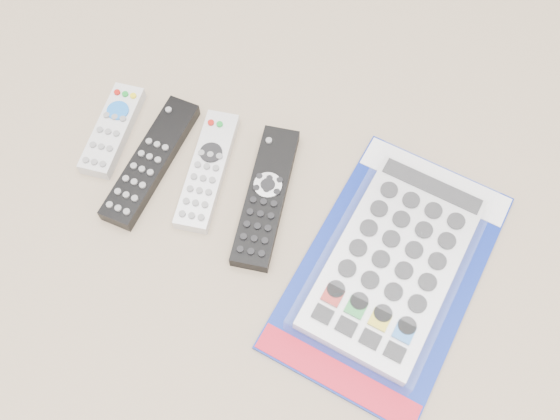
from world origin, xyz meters
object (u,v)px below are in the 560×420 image
(remote_large_black, at_px, (266,197))
(jumbo_remote_packaged, at_px, (394,262))
(remote_small_grey, at_px, (113,130))
(remote_silver_dvd, at_px, (207,170))
(remote_slim_black, at_px, (151,161))

(remote_large_black, bearing_deg, jumbo_remote_packaged, -18.84)
(remote_small_grey, bearing_deg, remote_silver_dvd, -10.88)
(remote_small_grey, height_order, remote_silver_dvd, remote_small_grey)
(remote_slim_black, height_order, remote_large_black, same)
(remote_small_grey, height_order, remote_large_black, same)
(remote_small_grey, xyz_separation_m, jumbo_remote_packaged, (0.42, -0.07, 0.01))
(remote_slim_black, xyz_separation_m, jumbo_remote_packaged, (0.35, -0.04, 0.01))
(remote_silver_dvd, bearing_deg, remote_slim_black, -177.70)
(remote_slim_black, xyz_separation_m, remote_large_black, (0.17, -0.00, -0.00))
(remote_silver_dvd, relative_size, jumbo_remote_packaged, 0.49)
(remote_small_grey, distance_m, remote_silver_dvd, 0.15)
(remote_slim_black, height_order, remote_silver_dvd, remote_slim_black)
(remote_small_grey, distance_m, jumbo_remote_packaged, 0.43)
(remote_silver_dvd, distance_m, jumbo_remote_packaged, 0.28)
(remote_silver_dvd, relative_size, remote_large_black, 0.88)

